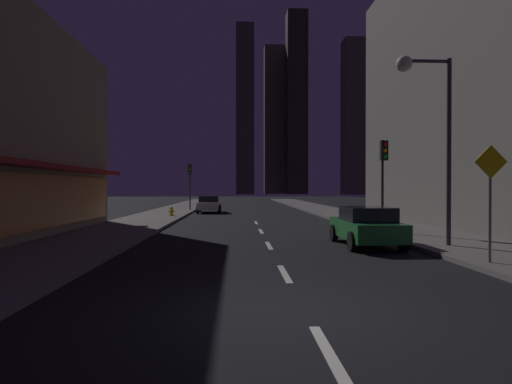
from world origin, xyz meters
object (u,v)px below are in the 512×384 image
Objects in this scene: fire_hydrant_far_left at (172,211)px; car_parked_near at (366,226)px; car_parked_far at (209,204)px; traffic_light_near_right at (384,165)px; street_lamp_right at (426,104)px; traffic_light_far_left at (190,177)px; pedestrian_crossing_sign at (490,193)px.

car_parked_near is at bearing -58.39° from fire_hydrant_far_left.
car_parked_far is 1.01× the size of traffic_light_near_right.
street_lamp_right is at bearing -68.51° from car_parked_far.
car_parked_far is 20.47m from traffic_light_near_right.
traffic_light_near_right reaches higher than car_parked_far.
traffic_light_near_right is 23.05m from traffic_light_far_left.
traffic_light_near_right reaches higher than fire_hydrant_far_left.
pedestrian_crossing_sign reaches higher than car_parked_near.
car_parked_far is 3.74m from traffic_light_far_left.
pedestrian_crossing_sign is at bearing -70.68° from car_parked_far.
traffic_light_near_right is 1.00× the size of traffic_light_far_left.
pedestrian_crossing_sign is at bearing -65.87° from car_parked_near.
traffic_light_far_left is at bearing 118.50° from traffic_light_near_right.
car_parked_near is at bearing 114.13° from pedestrian_crossing_sign.
fire_hydrant_far_left is at bearing 121.61° from car_parked_near.
car_parked_far is 6.48× the size of fire_hydrant_far_left.
street_lamp_right is (-0.12, -4.64, 1.87)m from traffic_light_near_right.
car_parked_near is 1.34× the size of pedestrian_crossing_sign.
fire_hydrant_far_left is 0.10× the size of street_lamp_right.
traffic_light_far_left reaches higher than car_parked_far.
street_lamp_right reaches higher than traffic_light_near_right.
street_lamp_right reaches higher than fire_hydrant_far_left.
fire_hydrant_far_left is (-9.50, 15.43, -0.29)m from car_parked_near.
traffic_light_far_left is 27.24m from street_lamp_right.
car_parked_far is at bearing 108.29° from car_parked_near.
car_parked_near reaches higher than fire_hydrant_far_left.
pedestrian_crossing_sign is at bearing -86.33° from street_lamp_right.
street_lamp_right is at bearing 93.67° from pedestrian_crossing_sign.
traffic_light_far_left is 1.33× the size of pedestrian_crossing_sign.
fire_hydrant_far_left is 23.04m from pedestrian_crossing_sign.
fire_hydrant_far_left is 16.65m from traffic_light_near_right.
car_parked_near is at bearing -117.78° from traffic_light_near_right.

